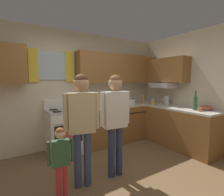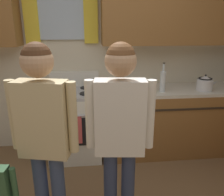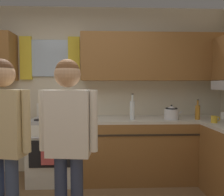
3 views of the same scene
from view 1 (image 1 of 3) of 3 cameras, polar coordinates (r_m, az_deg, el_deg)
The scene contains 17 objects.
ground_plane at distance 2.78m, azimuth 2.16°, elevation -26.94°, with size 12.00×12.00×0.00m, color brown.
back_wall_unit at distance 3.98m, azimuth -12.26°, elevation 5.75°, with size 4.60×0.42×2.60m.
right_wall_unit at distance 4.15m, azimuth 28.90°, elevation 3.47°, with size 0.52×4.05×2.60m.
kitchen_counter_run at distance 4.26m, azimuth 10.81°, elevation -8.54°, with size 2.26×2.22×0.90m.
stove_oven at distance 3.76m, azimuth -15.63°, elevation -10.37°, with size 0.66×0.67×1.10m.
bottle_wine_green at distance 3.88m, azimuth 25.90°, elevation -1.44°, with size 0.08×0.08×0.39m.
bottle_tall_clear at distance 3.97m, azimuth 0.23°, elevation -0.82°, with size 0.07×0.07×0.37m.
bottle_oil_amber at distance 4.51m, azimuth 10.27°, elevation -0.51°, with size 0.06×0.06×0.29m.
mug_ceramic_white at distance 4.85m, azimuth 13.37°, elevation -0.86°, with size 0.13×0.08×0.09m.
cup_terracotta at distance 3.78m, azimuth 27.19°, elevation -3.38°, with size 0.11×0.07×0.08m.
mug_mustard_yellow at distance 4.40m, azimuth 13.58°, elevation -1.58°, with size 0.12×0.08×0.09m.
stovetop_kettle at distance 4.31m, azimuth 6.43°, elevation -0.94°, with size 0.27×0.20×0.21m.
water_pitcher at distance 4.52m, azimuth 17.71°, elevation -0.66°, with size 0.19×0.11×0.22m.
mixing_bowl at distance 3.99m, azimuth 28.87°, elevation -2.90°, with size 0.23×0.23×0.10m.
adult_holding_child at distance 2.41m, azimuth -10.01°, elevation -6.27°, with size 0.49×0.23×1.59m.
adult_in_plaid at distance 2.65m, azimuth 1.11°, elevation -5.14°, with size 0.49×0.22×1.59m.
small_child at distance 2.31m, azimuth -16.64°, elevation -17.81°, with size 0.32×0.13×0.94m.
Camera 1 is at (-1.33, -1.92, 1.51)m, focal length 27.52 mm.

